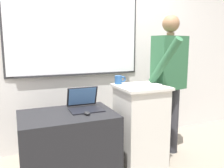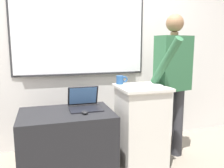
{
  "view_description": "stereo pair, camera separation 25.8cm",
  "coord_description": "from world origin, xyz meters",
  "px_view_note": "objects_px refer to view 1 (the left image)",
  "views": [
    {
      "loc": [
        -1.04,
        -1.87,
        1.39
      ],
      "look_at": [
        -0.06,
        0.48,
        0.96
      ],
      "focal_mm": 38.0,
      "sensor_mm": 36.0,
      "label": 1
    },
    {
      "loc": [
        -0.8,
        -1.96,
        1.39
      ],
      "look_at": [
        -0.06,
        0.48,
        0.96
      ],
      "focal_mm": 38.0,
      "sensor_mm": 36.0,
      "label": 2
    }
  ],
  "objects_px": {
    "side_desk": "(68,146)",
    "coffee_mug": "(119,80)",
    "computer_mouse_by_laptop": "(87,113)",
    "lectern_podium": "(140,125)",
    "laptop": "(84,103)",
    "person_presenter": "(169,77)",
    "wireless_keyboard": "(145,86)"
  },
  "relations": [
    {
      "from": "lectern_podium",
      "to": "person_presenter",
      "type": "xyz_separation_m",
      "value": [
        0.43,
        0.08,
        0.53
      ]
    },
    {
      "from": "lectern_podium",
      "to": "coffee_mug",
      "type": "xyz_separation_m",
      "value": [
        -0.19,
        0.2,
        0.51
      ]
    },
    {
      "from": "coffee_mug",
      "to": "computer_mouse_by_laptop",
      "type": "bearing_deg",
      "value": -149.82
    },
    {
      "from": "computer_mouse_by_laptop",
      "to": "coffee_mug",
      "type": "xyz_separation_m",
      "value": [
        0.47,
        0.28,
        0.27
      ]
    },
    {
      "from": "lectern_podium",
      "to": "wireless_keyboard",
      "type": "xyz_separation_m",
      "value": [
        0.01,
        -0.07,
        0.47
      ]
    },
    {
      "from": "coffee_mug",
      "to": "lectern_podium",
      "type": "bearing_deg",
      "value": -46.45
    },
    {
      "from": "computer_mouse_by_laptop",
      "to": "person_presenter",
      "type": "bearing_deg",
      "value": 8.33
    },
    {
      "from": "wireless_keyboard",
      "to": "computer_mouse_by_laptop",
      "type": "relative_size",
      "value": 3.85
    },
    {
      "from": "computer_mouse_by_laptop",
      "to": "wireless_keyboard",
      "type": "bearing_deg",
      "value": 1.16
    },
    {
      "from": "side_desk",
      "to": "computer_mouse_by_laptop",
      "type": "distance_m",
      "value": 0.42
    },
    {
      "from": "side_desk",
      "to": "coffee_mug",
      "type": "distance_m",
      "value": 0.92
    },
    {
      "from": "side_desk",
      "to": "person_presenter",
      "type": "xyz_separation_m",
      "value": [
        1.27,
        0.04,
        0.66
      ]
    },
    {
      "from": "laptop",
      "to": "coffee_mug",
      "type": "relative_size",
      "value": 2.5
    },
    {
      "from": "lectern_podium",
      "to": "coffee_mug",
      "type": "height_order",
      "value": "coffee_mug"
    },
    {
      "from": "laptop",
      "to": "computer_mouse_by_laptop",
      "type": "bearing_deg",
      "value": -99.23
    },
    {
      "from": "lectern_podium",
      "to": "person_presenter",
      "type": "bearing_deg",
      "value": 10.43
    },
    {
      "from": "laptop",
      "to": "computer_mouse_by_laptop",
      "type": "distance_m",
      "value": 0.23
    },
    {
      "from": "side_desk",
      "to": "person_presenter",
      "type": "relative_size",
      "value": 0.55
    },
    {
      "from": "lectern_podium",
      "to": "side_desk",
      "type": "bearing_deg",
      "value": 177.45
    },
    {
      "from": "laptop",
      "to": "computer_mouse_by_laptop",
      "type": "height_order",
      "value": "laptop"
    },
    {
      "from": "computer_mouse_by_laptop",
      "to": "coffee_mug",
      "type": "height_order",
      "value": "coffee_mug"
    },
    {
      "from": "coffee_mug",
      "to": "person_presenter",
      "type": "bearing_deg",
      "value": -10.53
    },
    {
      "from": "laptop",
      "to": "side_desk",
      "type": "bearing_deg",
      "value": -152.95
    },
    {
      "from": "lectern_podium",
      "to": "coffee_mug",
      "type": "bearing_deg",
      "value": 133.55
    },
    {
      "from": "computer_mouse_by_laptop",
      "to": "laptop",
      "type": "bearing_deg",
      "value": 80.77
    },
    {
      "from": "lectern_podium",
      "to": "wireless_keyboard",
      "type": "relative_size",
      "value": 2.43
    },
    {
      "from": "computer_mouse_by_laptop",
      "to": "side_desk",
      "type": "bearing_deg",
      "value": 146.1
    },
    {
      "from": "person_presenter",
      "to": "computer_mouse_by_laptop",
      "type": "relative_size",
      "value": 17.34
    },
    {
      "from": "person_presenter",
      "to": "laptop",
      "type": "xyz_separation_m",
      "value": [
        -1.06,
        0.06,
        -0.24
      ]
    },
    {
      "from": "side_desk",
      "to": "coffee_mug",
      "type": "height_order",
      "value": "coffee_mug"
    },
    {
      "from": "wireless_keyboard",
      "to": "computer_mouse_by_laptop",
      "type": "xyz_separation_m",
      "value": [
        -0.67,
        -0.01,
        -0.23
      ]
    },
    {
      "from": "lectern_podium",
      "to": "computer_mouse_by_laptop",
      "type": "distance_m",
      "value": 0.71
    }
  ]
}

